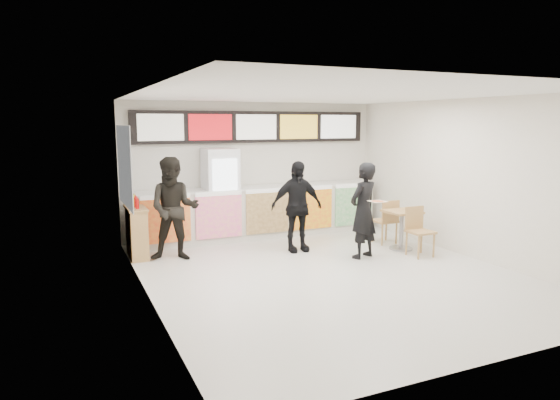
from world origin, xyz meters
TOP-DOWN VIEW (x-y plane):
  - floor at (0.00, 0.00)m, footprint 7.00×7.00m
  - ceiling at (0.00, 0.00)m, footprint 7.00×7.00m
  - wall_back at (0.00, 3.50)m, footprint 6.00×0.00m
  - wall_left at (-3.00, 0.00)m, footprint 0.00×7.00m
  - wall_right at (3.00, 0.00)m, footprint 0.00×7.00m
  - service_counter at (0.00, 3.09)m, footprint 5.56×0.77m
  - menu_board at (0.00, 3.41)m, footprint 5.50×0.14m
  - drinks_fridge at (-0.93, 3.11)m, footprint 0.70×0.67m
  - mirror_panel at (-2.99, 2.45)m, footprint 0.01×2.00m
  - customer_main at (1.09, 0.65)m, footprint 0.77×0.64m
  - customer_left at (-2.19, 1.96)m, footprint 1.12×0.99m
  - customer_mid at (0.17, 1.62)m, footprint 1.08×0.50m
  - pizza_slice at (1.09, 0.20)m, footprint 0.36×0.36m
  - cafe_table at (2.16, 0.87)m, footprint 0.64×1.61m
  - condiment_ledge at (-2.82, 2.42)m, footprint 0.35×0.87m

SIDE VIEW (x-z plane):
  - floor at x=0.00m, z-range 0.00..0.00m
  - condiment_ledge at x=-2.82m, z-range -0.08..1.08m
  - cafe_table at x=2.16m, z-range 0.08..1.02m
  - service_counter at x=0.00m, z-range 0.00..1.14m
  - customer_mid at x=0.17m, z-range 0.00..1.81m
  - customer_main at x=1.09m, z-range 0.00..1.82m
  - customer_left at x=-2.19m, z-range 0.00..1.93m
  - drinks_fridge at x=-0.93m, z-range 0.00..2.00m
  - pizza_slice at x=1.09m, z-range 1.15..1.17m
  - wall_back at x=0.00m, z-range -1.50..4.50m
  - wall_left at x=-3.00m, z-range -2.00..5.00m
  - wall_right at x=3.00m, z-range -2.00..5.00m
  - mirror_panel at x=-2.99m, z-range 1.00..2.50m
  - menu_board at x=0.00m, z-range 2.10..2.80m
  - ceiling at x=0.00m, z-range 3.00..3.00m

